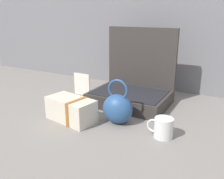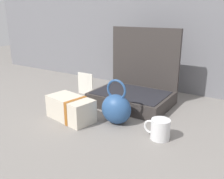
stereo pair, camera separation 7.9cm
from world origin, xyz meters
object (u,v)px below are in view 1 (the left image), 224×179
Objects in this scene: cream_toiletry_bag at (72,110)px; open_suitcase at (133,87)px; info_card_left at (82,84)px; teal_pouch_handbag at (118,108)px; coffee_mug at (163,128)px.

open_suitcase is at bearing 67.52° from cream_toiletry_bag.
teal_pouch_handbag is at bearing -34.32° from info_card_left.
teal_pouch_handbag reaches higher than cream_toiletry_bag.
open_suitcase is 0.35m from info_card_left.
open_suitcase is 0.31m from teal_pouch_handbag.
teal_pouch_handbag reaches higher than info_card_left.
cream_toiletry_bag is 0.41m from info_card_left.
open_suitcase is at bearing 100.18° from teal_pouch_handbag.
teal_pouch_handbag is 0.24m from coffee_mug.
open_suitcase is 0.42m from cream_toiletry_bag.
cream_toiletry_bag is at bearing -173.55° from coffee_mug.
coffee_mug is 0.72m from info_card_left.
info_card_left is at bearing -175.13° from open_suitcase.
open_suitcase reaches higher than info_card_left.
cream_toiletry_bag is 0.46m from coffee_mug.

